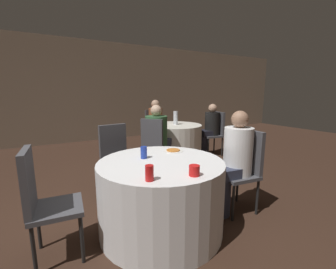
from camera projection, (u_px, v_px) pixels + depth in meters
ground_plane at (139, 234)px, 2.23m from camera, size 16.00×16.00×0.00m
wall_back at (69, 92)px, 6.08m from camera, size 16.00×0.06×2.80m
table_near at (161, 196)px, 2.26m from camera, size 1.24×1.24×0.72m
table_far at (174, 142)px, 4.71m from camera, size 1.14×1.14×0.72m
chair_near_west at (42, 196)px, 1.80m from camera, size 0.44×0.44×0.96m
chair_near_north at (116, 154)px, 3.02m from camera, size 0.45×0.45×0.96m
chair_near_east at (244, 164)px, 2.61m from camera, size 0.45×0.45×0.96m
chair_far_east at (216, 130)px, 4.99m from camera, size 0.47×0.47×0.96m
chair_far_southwest at (154, 142)px, 3.77m from camera, size 0.56×0.56×0.96m
chair_far_north at (154, 126)px, 5.52m from camera, size 0.41×0.41×0.96m
person_white_shirt at (232, 163)px, 2.54m from camera, size 0.50×0.34×1.19m
person_floral_shirt at (157, 125)px, 5.37m from camera, size 0.33×0.51×1.21m
person_black_shirt at (209, 130)px, 4.93m from camera, size 0.50×0.36×1.14m
person_green_jacket at (158, 137)px, 3.91m from camera, size 0.51×0.49×1.18m
pizza_plate_near at (173, 151)px, 2.56m from camera, size 0.22×0.22×0.02m
soda_can_blue at (144, 152)px, 2.27m from camera, size 0.07×0.07×0.12m
soda_can_red at (149, 173)px, 1.70m from camera, size 0.07×0.07×0.12m
cup_near at (194, 171)px, 1.80m from camera, size 0.09×0.09×0.09m
bottle_far at (176, 118)px, 4.64m from camera, size 0.09×0.09×0.28m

